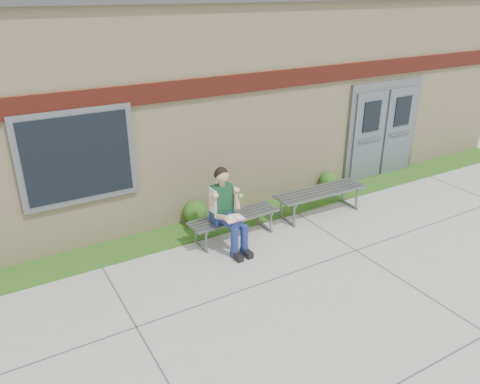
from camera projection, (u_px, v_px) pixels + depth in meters
ground at (331, 281)px, 7.35m from camera, size 80.00×80.00×0.00m
grass_strip at (246, 217)px, 9.40m from camera, size 16.00×0.80×0.02m
school_building at (174, 84)px, 11.24m from camera, size 16.20×6.22×4.20m
bench_left at (234, 221)px, 8.51m from camera, size 1.74×0.55×0.45m
bench_right at (320, 196)px, 9.42m from camera, size 1.97×0.60×0.51m
girl at (227, 209)px, 8.05m from camera, size 0.55×0.91×1.45m
shrub_mid at (195, 212)px, 9.04m from camera, size 0.47×0.47×0.47m
shrub_east at (328, 181)px, 10.59m from camera, size 0.40×0.40×0.40m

